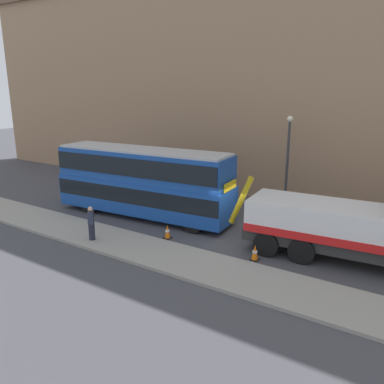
{
  "coord_description": "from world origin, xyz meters",
  "views": [
    {
      "loc": [
        8.25,
        -17.29,
        7.52
      ],
      "look_at": [
        -2.84,
        -0.2,
        2.0
      ],
      "focal_mm": 36.58,
      "sensor_mm": 36.0,
      "label": 1
    }
  ],
  "objects_px": {
    "double_decker_bus": "(143,180)",
    "traffic_cone_near_bus": "(167,232)",
    "pedestrian_onlooker": "(91,224)",
    "recovery_tow_truck": "(361,226)",
    "street_lamp": "(288,155)",
    "traffic_cone_midway": "(255,253)"
  },
  "relations": [
    {
      "from": "recovery_tow_truck",
      "to": "double_decker_bus",
      "type": "height_order",
      "value": "double_decker_bus"
    },
    {
      "from": "recovery_tow_truck",
      "to": "double_decker_bus",
      "type": "relative_size",
      "value": 0.91
    },
    {
      "from": "recovery_tow_truck",
      "to": "pedestrian_onlooker",
      "type": "xyz_separation_m",
      "value": [
        -11.56,
        -4.6,
        -0.77
      ]
    },
    {
      "from": "double_decker_bus",
      "to": "pedestrian_onlooker",
      "type": "relative_size",
      "value": 6.54
    },
    {
      "from": "traffic_cone_midway",
      "to": "street_lamp",
      "type": "bearing_deg",
      "value": 100.74
    },
    {
      "from": "recovery_tow_truck",
      "to": "street_lamp",
      "type": "bearing_deg",
      "value": 128.63
    },
    {
      "from": "recovery_tow_truck",
      "to": "pedestrian_onlooker",
      "type": "relative_size",
      "value": 5.98
    },
    {
      "from": "traffic_cone_near_bus",
      "to": "street_lamp",
      "type": "height_order",
      "value": "street_lamp"
    },
    {
      "from": "traffic_cone_midway",
      "to": "traffic_cone_near_bus",
      "type": "bearing_deg",
      "value": -179.57
    },
    {
      "from": "traffic_cone_midway",
      "to": "street_lamp",
      "type": "relative_size",
      "value": 0.12
    },
    {
      "from": "double_decker_bus",
      "to": "traffic_cone_midway",
      "type": "bearing_deg",
      "value": -18.87
    },
    {
      "from": "traffic_cone_midway",
      "to": "street_lamp",
      "type": "distance_m",
      "value": 8.56
    },
    {
      "from": "recovery_tow_truck",
      "to": "pedestrian_onlooker",
      "type": "distance_m",
      "value": 12.47
    },
    {
      "from": "recovery_tow_truck",
      "to": "street_lamp",
      "type": "distance_m",
      "value": 8.07
    },
    {
      "from": "double_decker_bus",
      "to": "traffic_cone_midway",
      "type": "xyz_separation_m",
      "value": [
        8.1,
        -2.05,
        -1.89
      ]
    },
    {
      "from": "street_lamp",
      "to": "double_decker_bus",
      "type": "bearing_deg",
      "value": -138.89
    },
    {
      "from": "pedestrian_onlooker",
      "to": "traffic_cone_midway",
      "type": "relative_size",
      "value": 2.38
    },
    {
      "from": "double_decker_bus",
      "to": "traffic_cone_near_bus",
      "type": "bearing_deg",
      "value": -37.07
    },
    {
      "from": "recovery_tow_truck",
      "to": "street_lamp",
      "type": "relative_size",
      "value": 1.75
    },
    {
      "from": "street_lamp",
      "to": "pedestrian_onlooker",
      "type": "bearing_deg",
      "value": -120.75
    },
    {
      "from": "double_decker_bus",
      "to": "pedestrian_onlooker",
      "type": "bearing_deg",
      "value": -88.84
    },
    {
      "from": "traffic_cone_near_bus",
      "to": "traffic_cone_midway",
      "type": "xyz_separation_m",
      "value": [
        4.82,
        0.04,
        0.0
      ]
    }
  ]
}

